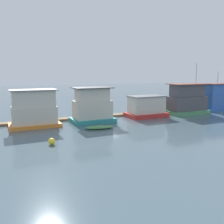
{
  "coord_description": "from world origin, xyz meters",
  "views": [
    {
      "loc": [
        -15.08,
        -33.91,
        7.38
      ],
      "look_at": [
        0.0,
        -1.0,
        1.4
      ],
      "focal_mm": 40.0,
      "sensor_mm": 36.0,
      "label": 1
    }
  ],
  "objects_px": {
    "mooring_post_near_right": "(30,117)",
    "mooring_post_far_left": "(106,112)",
    "houseboat_red": "(146,107)",
    "houseboat_blue": "(219,98)",
    "mooring_post_near_left": "(158,108)",
    "houseboat_orange": "(34,110)",
    "houseboat_teal": "(92,107)",
    "buoy_yellow": "(52,141)",
    "dinghy_green": "(99,127)",
    "houseboat_green": "(187,100)"
  },
  "relations": [
    {
      "from": "houseboat_teal",
      "to": "dinghy_green",
      "type": "height_order",
      "value": "houseboat_teal"
    },
    {
      "from": "houseboat_teal",
      "to": "houseboat_green",
      "type": "xyz_separation_m",
      "value": [
        17.5,
        0.0,
        0.11
      ]
    },
    {
      "from": "houseboat_green",
      "to": "houseboat_blue",
      "type": "bearing_deg",
      "value": 3.4
    },
    {
      "from": "houseboat_teal",
      "to": "mooring_post_near_left",
      "type": "distance_m",
      "value": 13.2
    },
    {
      "from": "houseboat_green",
      "to": "houseboat_blue",
      "type": "xyz_separation_m",
      "value": [
        8.05,
        0.48,
        -0.04
      ]
    },
    {
      "from": "dinghy_green",
      "to": "mooring_post_far_left",
      "type": "relative_size",
      "value": 2.09
    },
    {
      "from": "mooring_post_near_right",
      "to": "mooring_post_near_left",
      "type": "height_order",
      "value": "mooring_post_near_right"
    },
    {
      "from": "houseboat_blue",
      "to": "mooring_post_near_left",
      "type": "height_order",
      "value": "houseboat_blue"
    },
    {
      "from": "houseboat_teal",
      "to": "houseboat_red",
      "type": "height_order",
      "value": "houseboat_teal"
    },
    {
      "from": "mooring_post_near_left",
      "to": "mooring_post_far_left",
      "type": "distance_m",
      "value": 10.0
    },
    {
      "from": "houseboat_red",
      "to": "mooring_post_far_left",
      "type": "relative_size",
      "value": 3.36
    },
    {
      "from": "houseboat_blue",
      "to": "mooring_post_near_right",
      "type": "height_order",
      "value": "houseboat_blue"
    },
    {
      "from": "houseboat_teal",
      "to": "houseboat_green",
      "type": "relative_size",
      "value": 0.7
    },
    {
      "from": "houseboat_red",
      "to": "mooring_post_far_left",
      "type": "distance_m",
      "value": 6.66
    },
    {
      "from": "houseboat_orange",
      "to": "mooring_post_near_left",
      "type": "distance_m",
      "value": 21.21
    },
    {
      "from": "houseboat_teal",
      "to": "mooring_post_far_left",
      "type": "bearing_deg",
      "value": 33.72
    },
    {
      "from": "houseboat_red",
      "to": "houseboat_green",
      "type": "relative_size",
      "value": 0.74
    },
    {
      "from": "houseboat_teal",
      "to": "mooring_post_far_left",
      "type": "relative_size",
      "value": 3.19
    },
    {
      "from": "houseboat_red",
      "to": "mooring_post_near_right",
      "type": "height_order",
      "value": "houseboat_red"
    },
    {
      "from": "buoy_yellow",
      "to": "houseboat_blue",
      "type": "bearing_deg",
      "value": 16.03
    },
    {
      "from": "mooring_post_near_right",
      "to": "mooring_post_near_left",
      "type": "bearing_deg",
      "value": 0.0
    },
    {
      "from": "houseboat_orange",
      "to": "houseboat_blue",
      "type": "xyz_separation_m",
      "value": [
        33.66,
        0.18,
        -0.0
      ]
    },
    {
      "from": "houseboat_orange",
      "to": "houseboat_green",
      "type": "relative_size",
      "value": 0.76
    },
    {
      "from": "houseboat_blue",
      "to": "buoy_yellow",
      "type": "distance_m",
      "value": 34.67
    },
    {
      "from": "mooring_post_near_left",
      "to": "mooring_post_near_right",
      "type": "bearing_deg",
      "value": 180.0
    },
    {
      "from": "houseboat_orange",
      "to": "houseboat_green",
      "type": "xyz_separation_m",
      "value": [
        25.61,
        -0.3,
        0.04
      ]
    },
    {
      "from": "houseboat_blue",
      "to": "mooring_post_far_left",
      "type": "xyz_separation_m",
      "value": [
        -22.56,
        1.52,
        -1.34
      ]
    },
    {
      "from": "mooring_post_near_left",
      "to": "houseboat_teal",
      "type": "bearing_deg",
      "value": -171.26
    },
    {
      "from": "houseboat_green",
      "to": "mooring_post_near_right",
      "type": "bearing_deg",
      "value": 175.62
    },
    {
      "from": "dinghy_green",
      "to": "houseboat_orange",
      "type": "bearing_deg",
      "value": 146.62
    },
    {
      "from": "mooring_post_near_right",
      "to": "houseboat_red",
      "type": "bearing_deg",
      "value": -5.2
    },
    {
      "from": "houseboat_blue",
      "to": "dinghy_green",
      "type": "xyz_separation_m",
      "value": [
        -26.31,
        -5.03,
        -2.09
      ]
    },
    {
      "from": "houseboat_teal",
      "to": "houseboat_blue",
      "type": "bearing_deg",
      "value": 1.08
    },
    {
      "from": "houseboat_orange",
      "to": "mooring_post_near_right",
      "type": "xyz_separation_m",
      "value": [
        -0.45,
        1.7,
        -1.31
      ]
    },
    {
      "from": "houseboat_red",
      "to": "mooring_post_near_left",
      "type": "xyz_separation_m",
      "value": [
        3.57,
        1.64,
        -0.62
      ]
    },
    {
      "from": "houseboat_green",
      "to": "dinghy_green",
      "type": "distance_m",
      "value": 18.93
    },
    {
      "from": "houseboat_teal",
      "to": "mooring_post_near_right",
      "type": "distance_m",
      "value": 8.88
    },
    {
      "from": "houseboat_blue",
      "to": "mooring_post_near_left",
      "type": "relative_size",
      "value": 3.76
    },
    {
      "from": "houseboat_green",
      "to": "mooring_post_near_left",
      "type": "bearing_deg",
      "value": 156.13
    },
    {
      "from": "mooring_post_near_left",
      "to": "buoy_yellow",
      "type": "bearing_deg",
      "value": -151.86
    },
    {
      "from": "houseboat_orange",
      "to": "mooring_post_near_right",
      "type": "relative_size",
      "value": 3.35
    },
    {
      "from": "mooring_post_near_left",
      "to": "mooring_post_far_left",
      "type": "relative_size",
      "value": 1.01
    },
    {
      "from": "houseboat_orange",
      "to": "mooring_post_far_left",
      "type": "bearing_deg",
      "value": 8.7
    },
    {
      "from": "mooring_post_near_right",
      "to": "mooring_post_near_left",
      "type": "relative_size",
      "value": 1.02
    },
    {
      "from": "houseboat_green",
      "to": "dinghy_green",
      "type": "bearing_deg",
      "value": -166.01
    },
    {
      "from": "houseboat_blue",
      "to": "mooring_post_far_left",
      "type": "relative_size",
      "value": 3.8
    },
    {
      "from": "mooring_post_near_right",
      "to": "mooring_post_far_left",
      "type": "bearing_deg",
      "value": 0.0
    },
    {
      "from": "mooring_post_near_right",
      "to": "mooring_post_far_left",
      "type": "distance_m",
      "value": 11.55
    },
    {
      "from": "mooring_post_near_left",
      "to": "buoy_yellow",
      "type": "xyz_separation_m",
      "value": [
        -20.71,
        -11.07,
        -0.62
      ]
    },
    {
      "from": "mooring_post_near_right",
      "to": "houseboat_teal",
      "type": "bearing_deg",
      "value": -13.13
    }
  ]
}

